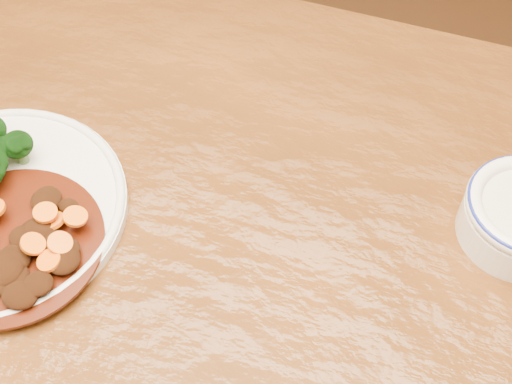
# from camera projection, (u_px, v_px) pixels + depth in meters

# --- Properties ---
(dining_table) EXTENTS (1.58, 1.04, 0.75)m
(dining_table) POSITION_uv_depth(u_px,v_px,m) (196.00, 296.00, 0.82)
(dining_table) COLOR #613211
(dining_table) RESTS_ON ground
(mince_stew) EXTENTS (0.20, 0.20, 0.03)m
(mince_stew) POSITION_uv_depth(u_px,v_px,m) (6.00, 249.00, 0.74)
(mince_stew) COLOR #401006
(mince_stew) RESTS_ON dinner_plate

